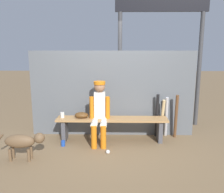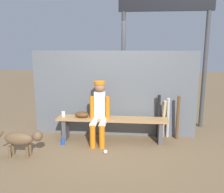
{
  "view_description": "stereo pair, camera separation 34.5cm",
  "coord_description": "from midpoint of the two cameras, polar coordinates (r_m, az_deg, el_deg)",
  "views": [
    {
      "loc": [
        0.1,
        -4.67,
        1.9
      ],
      "look_at": [
        0.0,
        0.0,
        0.94
      ],
      "focal_mm": 38.28,
      "sensor_mm": 36.0,
      "label": 1
    },
    {
      "loc": [
        0.44,
        -4.65,
        1.9
      ],
      "look_at": [
        0.0,
        0.0,
        0.94
      ],
      "focal_mm": 38.28,
      "sensor_mm": 36.0,
      "label": 2
    }
  ],
  "objects": [
    {
      "name": "baseball",
      "position": [
        4.46,
        -3.26,
        -13.1
      ],
      "size": [
        0.07,
        0.07,
        0.07
      ],
      "primitive_type": "sphere",
      "color": "white",
      "rests_on": "ground_plane"
    },
    {
      "name": "dog",
      "position": [
        4.45,
        -22.61,
        -9.91
      ],
      "size": [
        0.84,
        0.2,
        0.49
      ],
      "color": "brown",
      "rests_on": "ground_plane"
    },
    {
      "name": "bat_wood_dark",
      "position": [
        5.18,
        13.21,
        -4.71
      ],
      "size": [
        0.08,
        0.16,
        0.94
      ],
      "primitive_type": "cylinder",
      "rotation": [
        0.1,
        0.0,
        -0.1
      ],
      "color": "brown",
      "rests_on": "ground_plane"
    },
    {
      "name": "cup_on_bench",
      "position": [
        5.03,
        -13.71,
        -4.34
      ],
      "size": [
        0.08,
        0.08,
        0.11
      ],
      "primitive_type": "cylinder",
      "color": "silver",
      "rests_on": "dugout_bench"
    },
    {
      "name": "ground_plane",
      "position": [
        5.04,
        -1.99,
        -10.53
      ],
      "size": [
        30.0,
        30.0,
        0.0
      ],
      "primitive_type": "plane",
      "color": "brown"
    },
    {
      "name": "chainlink_fence",
      "position": [
        5.13,
        -1.84,
        0.6
      ],
      "size": [
        3.52,
        0.03,
        1.84
      ],
      "primitive_type": "cube",
      "color": "#595E63",
      "rests_on": "ground_plane"
    },
    {
      "name": "bat_wood_natural",
      "position": [
        5.17,
        10.03,
        -5.16
      ],
      "size": [
        0.09,
        0.24,
        0.84
      ],
      "primitive_type": "cylinder",
      "rotation": [
        0.21,
        0.0,
        0.1
      ],
      "color": "tan",
      "rests_on": "ground_plane"
    },
    {
      "name": "dugout_bench",
      "position": [
        4.91,
        -2.02,
        -6.48
      ],
      "size": [
        2.26,
        0.36,
        0.49
      ],
      "color": "#AD7F4C",
      "rests_on": "ground_plane"
    },
    {
      "name": "scoreboard",
      "position": [
        5.89,
        10.66,
        19.21
      ],
      "size": [
        2.41,
        0.27,
        3.79
      ],
      "color": "#3F3F42",
      "rests_on": "ground_plane"
    },
    {
      "name": "bat_aluminum_black",
      "position": [
        5.16,
        8.8,
        -4.57
      ],
      "size": [
        0.07,
        0.15,
        0.95
      ],
      "primitive_type": "cylinder",
      "rotation": [
        0.09,
        0.0,
        -0.01
      ],
      "color": "black",
      "rests_on": "ground_plane"
    },
    {
      "name": "cup_on_ground",
      "position": [
        4.9,
        -13.64,
        -10.85
      ],
      "size": [
        0.08,
        0.08,
        0.11
      ],
      "primitive_type": "cylinder",
      "color": "#1E47AD",
      "rests_on": "ground_plane"
    },
    {
      "name": "bat_aluminum_silver",
      "position": [
        5.2,
        10.99,
        -4.82
      ],
      "size": [
        0.11,
        0.24,
        0.89
      ],
      "primitive_type": "cylinder",
      "rotation": [
        0.18,
        0.0,
        -0.2
      ],
      "color": "#B7B7BC",
      "rests_on": "ground_plane"
    },
    {
      "name": "player_seated",
      "position": [
        4.74,
        -5.12,
        -3.33
      ],
      "size": [
        0.41,
        0.55,
        1.25
      ],
      "color": "silver",
      "rests_on": "ground_plane"
    },
    {
      "name": "baseball_glove",
      "position": [
        4.93,
        -9.29,
        -4.42
      ],
      "size": [
        0.28,
        0.2,
        0.12
      ],
      "primitive_type": "ellipsoid",
      "color": "#593819",
      "rests_on": "dugout_bench"
    }
  ]
}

